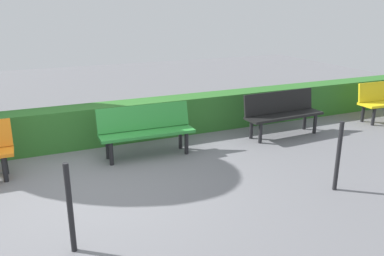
{
  "coord_description": "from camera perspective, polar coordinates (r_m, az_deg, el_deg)",
  "views": [
    {
      "loc": [
        0.72,
        5.26,
        2.49
      ],
      "look_at": [
        -1.77,
        -0.37,
        0.55
      ],
      "focal_mm": 36.65,
      "sensor_mm": 36.0,
      "label": 1
    }
  ],
  "objects": [
    {
      "name": "hedge_row",
      "position": [
        7.63,
        -8.14,
        1.15
      ],
      "size": [
        19.68,
        0.52,
        0.73
      ],
      "primitive_type": "cube",
      "color": "#2D6B28",
      "rests_on": "ground_plane"
    },
    {
      "name": "bench_green",
      "position": [
        6.71,
        -6.73,
        -0.02
      ],
      "size": [
        1.62,
        0.51,
        0.86
      ],
      "rotation": [
        0.0,
        0.0,
        -0.03
      ],
      "color": "#2D8C38",
      "rests_on": "ground_plane"
    },
    {
      "name": "ground_plane",
      "position": [
        5.86,
        -14.66,
        -8.26
      ],
      "size": [
        23.68,
        23.68,
        0.0
      ],
      "primitive_type": "plane",
      "color": "slate"
    },
    {
      "name": "railing_post_mid",
      "position": [
        5.75,
        20.5,
        -3.9
      ],
      "size": [
        0.06,
        0.06,
        1.0
      ],
      "primitive_type": "cylinder",
      "color": "black",
      "rests_on": "ground_plane"
    },
    {
      "name": "bench_black",
      "position": [
        7.92,
        13.0,
        2.38
      ],
      "size": [
        1.66,
        0.53,
        0.86
      ],
      "rotation": [
        0.0,
        0.0,
        0.05
      ],
      "color": "black",
      "rests_on": "ground_plane"
    },
    {
      "name": "railing_post_far",
      "position": [
        4.27,
        -17.33,
        -11.12
      ],
      "size": [
        0.06,
        0.06,
        1.0
      ],
      "primitive_type": "cylinder",
      "color": "black",
      "rests_on": "ground_plane"
    }
  ]
}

